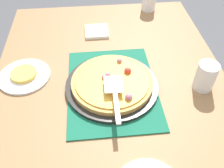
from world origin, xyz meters
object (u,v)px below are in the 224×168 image
plate_far_right (24,76)px  cup_near (205,76)px  served_slice_right (24,74)px  napkin_stack (97,31)px  cup_far (149,0)px  pizza_server (114,93)px  pizza (112,82)px  pizza_pan (112,85)px

plate_far_right → cup_near: cup_near is taller
served_slice_right → napkin_stack: (-0.31, 0.33, -0.01)m
plate_far_right → served_slice_right: served_slice_right is taller
cup_far → pizza_server: size_ratio=0.52×
pizza → served_slice_right: pizza is taller
plate_far_right → served_slice_right: 0.01m
cup_near → napkin_stack: bearing=-137.0°
pizza → cup_near: bearing=84.7°
pizza_pan → cup_near: 0.37m
cup_near → cup_far: 0.66m
plate_far_right → served_slice_right: size_ratio=2.00×
pizza_pan → pizza_server: 0.11m
served_slice_right → cup_near: cup_near is taller
plate_far_right → pizza_server: size_ratio=0.95×
cup_near → napkin_stack: size_ratio=1.00×
served_slice_right → cup_near: (0.13, 0.74, 0.04)m
cup_far → napkin_stack: size_ratio=1.00×
pizza_pan → plate_far_right: (-0.10, -0.37, -0.01)m
cup_near → pizza_server: size_ratio=0.52×
cup_near → cup_far: size_ratio=1.00×
pizza → served_slice_right: size_ratio=3.00×
plate_far_right → cup_near: bearing=79.7°
napkin_stack → pizza_server: bearing=4.3°
napkin_stack → plate_far_right: bearing=-47.1°
served_slice_right → pizza_server: pizza_server is taller
cup_near → pizza_server: (0.06, -0.37, 0.01)m
pizza_pan → cup_far: cup_far is taller
served_slice_right → napkin_stack: served_slice_right is taller
cup_far → pizza_pan: bearing=-24.1°
napkin_stack → served_slice_right: bearing=-47.1°
cup_far → napkin_stack: bearing=-56.1°
plate_far_right → pizza_server: 0.42m
pizza_pan → cup_far: size_ratio=3.17×
pizza_pan → pizza: bearing=80.3°
pizza → pizza_server: size_ratio=1.43×
cup_near → cup_far: (-0.65, -0.09, 0.00)m
pizza_pan → pizza_server: size_ratio=1.65×
served_slice_right → cup_near: 0.75m
pizza_pan → pizza: (0.00, 0.00, 0.02)m
cup_far → napkin_stack: 0.39m
served_slice_right → pizza_server: 0.42m
plate_far_right → napkin_stack: size_ratio=1.83×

